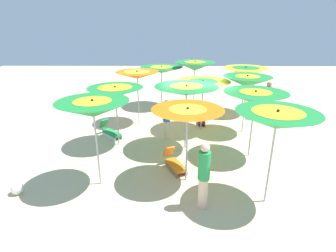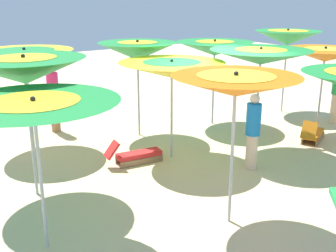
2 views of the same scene
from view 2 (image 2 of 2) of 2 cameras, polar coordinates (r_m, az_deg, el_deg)
ground at (r=9.54m, az=5.43°, el=-4.04°), size 37.47×37.47×0.04m
beach_umbrella_1 at (r=11.12m, az=20.80°, el=9.12°), size 1.99×1.99×2.28m
beach_umbrella_2 at (r=13.11m, az=16.13°, el=11.63°), size 1.95×1.95×2.54m
beach_umbrella_4 at (r=9.43m, az=12.62°, el=9.27°), size 2.24×2.24×2.41m
beach_umbrella_5 at (r=11.43m, az=6.44°, el=10.57°), size 2.09×2.09×2.36m
beach_umbrella_6 at (r=6.12m, az=9.28°, el=5.50°), size 1.90×1.90×2.43m
beach_umbrella_7 at (r=8.83m, az=0.51°, el=7.78°), size 2.27×2.27×2.20m
beach_umbrella_8 at (r=10.37m, az=-4.21°, el=10.26°), size 1.95×1.95×2.45m
beach_umbrella_9 at (r=5.68m, az=-17.95°, el=1.75°), size 2.28×2.28×2.23m
beach_umbrella_10 at (r=7.38m, az=-19.16°, el=7.24°), size 2.07×2.07×2.55m
beach_umbrella_11 at (r=9.90m, az=-19.10°, el=8.76°), size 2.16×2.16×2.38m
lounger_0 at (r=8.98m, az=-4.49°, el=-3.97°), size 1.28×0.49×0.57m
lounger_1 at (r=10.85m, az=19.29°, el=-1.04°), size 1.18×0.79×0.63m
beachgoer_0 at (r=8.63m, az=11.60°, el=-0.64°), size 0.30×0.30×1.61m
beachgoer_2 at (r=11.25m, az=-15.48°, el=3.95°), size 0.30×0.30×1.81m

